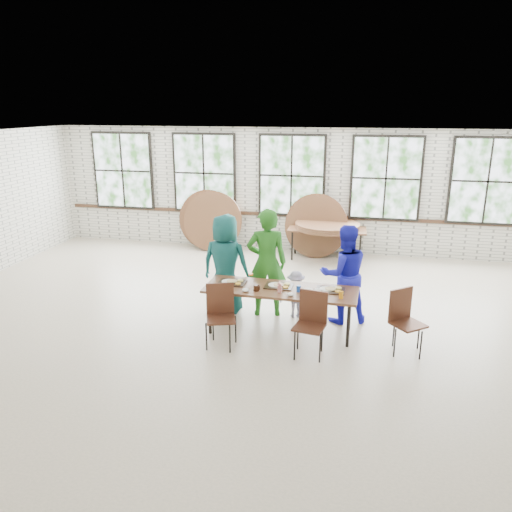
{
  "coord_description": "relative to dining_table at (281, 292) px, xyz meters",
  "views": [
    {
      "loc": [
        1.72,
        -7.5,
        3.51
      ],
      "look_at": [
        0.0,
        0.4,
        1.05
      ],
      "focal_mm": 35.0,
      "sensor_mm": 36.0,
      "label": 1
    }
  ],
  "objects": [
    {
      "name": "round_tops_leaning",
      "position": [
        -1.2,
        4.38,
        0.05
      ],
      "size": [
        4.22,
        0.43,
        1.49
      ],
      "color": "brown",
      "rests_on": "ground"
    },
    {
      "name": "tabletop_clutter",
      "position": [
        0.11,
        -0.05,
        0.08
      ],
      "size": [
        2.02,
        0.58,
        0.11
      ],
      "color": "black",
      "rests_on": "dining_table"
    },
    {
      "name": "room",
      "position": [
        -0.54,
        4.68,
        1.14
      ],
      "size": [
        12.0,
        12.0,
        12.0
      ],
      "color": "beige",
      "rests_on": "ground"
    },
    {
      "name": "toddler",
      "position": [
        0.16,
        0.65,
        -0.28
      ],
      "size": [
        0.6,
        0.45,
        0.82
      ],
      "primitive_type": "imported",
      "rotation": [
        0.0,
        0.0,
        3.45
      ],
      "color": "#1F1542",
      "rests_on": "ground"
    },
    {
      "name": "chair_near_left",
      "position": [
        -0.81,
        -0.6,
        -0.13
      ],
      "size": [
        0.53,
        0.52,
        0.95
      ],
      "rotation": [
        0.0,
        0.0,
        0.32
      ],
      "color": "#482518",
      "rests_on": "ground"
    },
    {
      "name": "adult_green",
      "position": [
        -0.35,
        0.65,
        0.25
      ],
      "size": [
        0.77,
        0.6,
        1.88
      ],
      "primitive_type": "imported",
      "rotation": [
        0.0,
        0.0,
        3.38
      ],
      "color": "#23691C",
      "rests_on": "ground"
    },
    {
      "name": "chair_spare",
      "position": [
        1.87,
        -0.24,
        -0.13
      ],
      "size": [
        0.58,
        0.58,
        0.95
      ],
      "rotation": [
        0.0,
        0.0,
        0.7
      ],
      "color": "#482518",
      "rests_on": "ground"
    },
    {
      "name": "adult_teal",
      "position": [
        -1.08,
        0.65,
        0.18
      ],
      "size": [
        0.9,
        0.63,
        1.74
      ],
      "primitive_type": "imported",
      "rotation": [
        0.0,
        0.0,
        3.05
      ],
      "color": "#165452",
      "rests_on": "ground"
    },
    {
      "name": "round_tops_stacked",
      "position": [
        0.4,
        4.17,
        0.12
      ],
      "size": [
        1.5,
        1.5,
        0.13
      ],
      "color": "brown",
      "rests_on": "storage_table"
    },
    {
      "name": "chair_near_right",
      "position": [
        0.56,
        -0.61,
        -0.13
      ],
      "size": [
        0.49,
        0.48,
        0.95
      ],
      "rotation": [
        0.0,
        0.0,
        -0.19
      ],
      "color": "#482518",
      "rests_on": "ground"
    },
    {
      "name": "storage_table",
      "position": [
        0.4,
        4.17,
        -0.0
      ],
      "size": [
        1.82,
        0.79,
        0.74
      ],
      "rotation": [
        0.0,
        0.0,
        0.02
      ],
      "color": "brown",
      "rests_on": "ground"
    },
    {
      "name": "dining_table",
      "position": [
        0.0,
        0.0,
        0.0
      ],
      "size": [
        2.42,
        0.87,
        0.74
      ],
      "rotation": [
        0.0,
        0.0,
        -0.03
      ],
      "color": "brown",
      "rests_on": "ground"
    },
    {
      "name": "adult_blue",
      "position": [
        0.95,
        0.65,
        0.14
      ],
      "size": [
        0.97,
        0.86,
        1.67
      ],
      "primitive_type": "imported",
      "rotation": [
        0.0,
        0.0,
        3.47
      ],
      "color": "#1C1FC8",
      "rests_on": "ground"
    }
  ]
}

